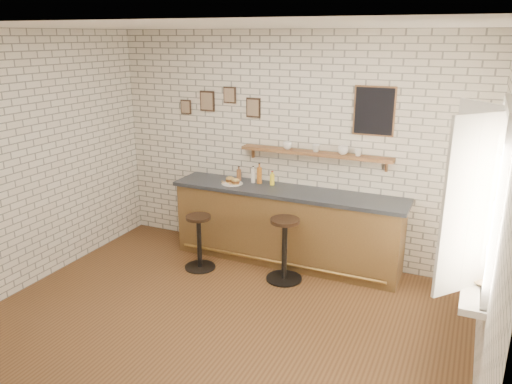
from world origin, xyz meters
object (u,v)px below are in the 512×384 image
book_lower (473,275)px  bar_counter (286,226)px  bitters_bottle_white (253,176)px  shelf_cup_b (316,148)px  book_upper (473,274)px  bitters_bottle_brown (239,175)px  shelf_cup_d (358,153)px  shelf_cup_c (343,150)px  shelf_cup_a (288,146)px  bitters_bottle_amber (259,175)px  ciabatta_sandwich (233,180)px  sandwich_plate (232,183)px  bar_stool_left (199,240)px  condiment_bottle_yellow (272,179)px  bar_stool_right (284,248)px

book_lower → bar_counter: bearing=150.4°
bar_counter → bitters_bottle_white: bearing=166.8°
shelf_cup_b → book_upper: (1.97, -1.68, -0.59)m
bitters_bottle_brown → shelf_cup_d: bearing=2.7°
shelf_cup_b → shelf_cup_c: (0.35, 0.00, 0.00)m
shelf_cup_c → shelf_cup_a: bearing=121.7°
shelf_cup_b → shelf_cup_a: bearing=125.6°
bitters_bottle_amber → book_upper: bitters_bottle_amber is taller
ciabatta_sandwich → shelf_cup_d: shelf_cup_d is taller
book_lower → ciabatta_sandwich: bearing=158.1°
shelf_cup_c → sandwich_plate: bearing=131.7°
ciabatta_sandwich → bar_stool_left: (-0.19, -0.60, -0.67)m
ciabatta_sandwich → condiment_bottle_yellow: 0.53m
bitters_bottle_brown → shelf_cup_b: 1.16m
ciabatta_sandwich → bar_stool_right: (0.93, -0.45, -0.63)m
sandwich_plate → bitters_bottle_white: bitters_bottle_white is taller
shelf_cup_b → bitters_bottle_brown: bearing=129.6°
ciabatta_sandwich → bitters_bottle_white: bearing=38.4°
ciabatta_sandwich → bitters_bottle_brown: size_ratio=1.14×
sandwich_plate → bar_stool_right: (0.94, -0.45, -0.58)m
bitters_bottle_brown → book_upper: 3.43m
bitters_bottle_brown → shelf_cup_c: shelf_cup_c is taller
bar_stool_left → shelf_cup_a: 1.68m
bar_counter → sandwich_plate: 0.93m
bitters_bottle_amber → shelf_cup_c: size_ratio=2.15×
shelf_cup_c → book_lower: 2.39m
condiment_bottle_yellow → bar_stool_right: 1.01m
sandwich_plate → bar_stool_right: 1.20m
sandwich_plate → bitters_bottle_amber: (0.32, 0.18, 0.11)m
bitters_bottle_amber → book_lower: bitters_bottle_amber is taller
bitters_bottle_amber → bar_stool_right: (0.62, -0.63, -0.69)m
ciabatta_sandwich → shelf_cup_a: size_ratio=1.96×
book_upper → condiment_bottle_yellow: bearing=-179.4°
sandwich_plate → bitters_bottle_amber: bitters_bottle_amber is taller
shelf_cup_a → book_upper: (2.35, -1.68, -0.59)m
bitters_bottle_white → book_lower: bearing=-29.2°
shelf_cup_d → book_lower: (1.42, -1.65, -0.60)m
bitters_bottle_brown → book_upper: size_ratio=0.84×
condiment_bottle_yellow → shelf_cup_a: (0.18, 0.07, 0.46)m
shelf_cup_c → book_upper: 2.41m
shelf_cup_a → shelf_cup_d: shelf_cup_a is taller
bitters_bottle_white → bitters_bottle_amber: (0.09, -0.00, 0.02)m
bitters_bottle_amber → book_lower: 3.15m
book_lower → book_upper: (0.00, -0.04, 0.02)m
sandwich_plate → book_lower: size_ratio=1.29×
bitters_bottle_amber → bitters_bottle_brown: bearing=180.0°
shelf_cup_a → shelf_cup_b: size_ratio=1.17×
shelf_cup_d → book_upper: 2.28m
bitters_bottle_white → bar_stool_left: (-0.42, -0.78, -0.72)m
bar_stool_right → book_upper: book_upper is taller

